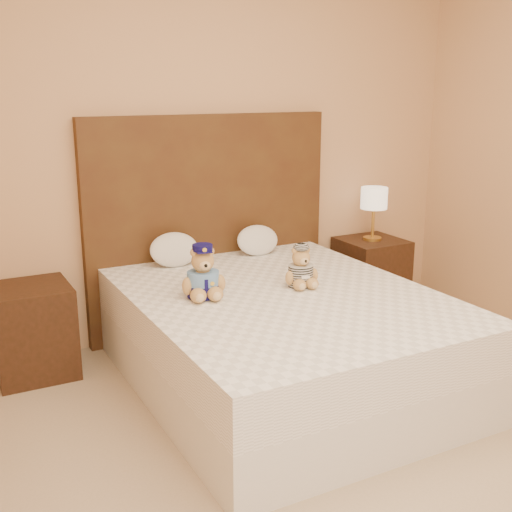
# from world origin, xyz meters

# --- Properties ---
(ground) EXTENTS (4.00, 4.50, 0.00)m
(ground) POSITION_xyz_m (0.00, 0.00, 0.00)
(ground) COLOR tan
(ground) RESTS_ON ground
(room_walls) EXTENTS (4.04, 4.52, 2.72)m
(room_walls) POSITION_xyz_m (0.00, 0.46, 1.81)
(room_walls) COLOR tan
(room_walls) RESTS_ON ground
(bed) EXTENTS (1.60, 2.00, 0.55)m
(bed) POSITION_xyz_m (0.00, 1.20, 0.28)
(bed) COLOR white
(bed) RESTS_ON ground
(headboard) EXTENTS (1.75, 0.08, 1.50)m
(headboard) POSITION_xyz_m (0.00, 2.21, 0.75)
(headboard) COLOR #4C3216
(headboard) RESTS_ON ground
(nightstand_left) EXTENTS (0.45, 0.45, 0.55)m
(nightstand_left) POSITION_xyz_m (-1.25, 2.00, 0.28)
(nightstand_left) COLOR #3A1E12
(nightstand_left) RESTS_ON ground
(nightstand_right) EXTENTS (0.45, 0.45, 0.55)m
(nightstand_right) POSITION_xyz_m (1.25, 2.00, 0.28)
(nightstand_right) COLOR #3A1E12
(nightstand_right) RESTS_ON ground
(lamp) EXTENTS (0.20, 0.20, 0.40)m
(lamp) POSITION_xyz_m (1.25, 2.00, 0.85)
(lamp) COLOR gold
(lamp) RESTS_ON nightstand_right
(teddy_police) EXTENTS (0.30, 0.29, 0.30)m
(teddy_police) POSITION_xyz_m (-0.42, 1.35, 0.70)
(teddy_police) COLOR #B88B47
(teddy_police) RESTS_ON bed
(teddy_prisoner) EXTENTS (0.24, 0.23, 0.24)m
(teddy_prisoner) POSITION_xyz_m (0.15, 1.26, 0.67)
(teddy_prisoner) COLOR #B88B47
(teddy_prisoner) RESTS_ON bed
(pillow_left) EXTENTS (0.33, 0.21, 0.23)m
(pillow_left) POSITION_xyz_m (-0.33, 2.03, 0.67)
(pillow_left) COLOR white
(pillow_left) RESTS_ON bed
(pillow_right) EXTENTS (0.31, 0.20, 0.22)m
(pillow_right) POSITION_xyz_m (0.28, 2.03, 0.66)
(pillow_right) COLOR white
(pillow_right) RESTS_ON bed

